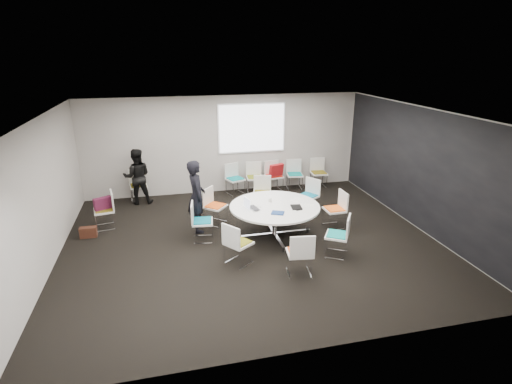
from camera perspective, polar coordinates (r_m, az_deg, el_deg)
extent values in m
cube|color=black|center=(8.88, -0.67, -7.16)|extent=(8.00, 7.00, 0.04)
cube|color=white|center=(8.02, -0.75, 11.29)|extent=(8.00, 7.00, 0.04)
cube|color=#A6A19C|center=(11.68, -4.50, 6.78)|extent=(8.00, 0.04, 2.80)
cube|color=#A6A19C|center=(5.24, 7.86, -10.09)|extent=(8.00, 0.04, 2.80)
cube|color=#A6A19C|center=(8.48, -28.27, -0.53)|extent=(0.04, 7.00, 2.80)
cube|color=#A6A19C|center=(9.98, 22.48, 3.10)|extent=(0.04, 7.00, 2.80)
cube|color=black|center=(9.96, 22.34, 3.10)|extent=(0.01, 6.94, 2.74)
cube|color=silver|center=(9.13, 2.62, -5.99)|extent=(0.90, 0.90, 0.08)
cylinder|color=silver|center=(8.99, 2.65, -4.12)|extent=(0.10, 0.10, 0.65)
cylinder|color=white|center=(8.86, 2.69, -2.07)|extent=(2.00, 2.00, 0.04)
cube|color=white|center=(11.68, -0.59, 9.09)|extent=(1.90, 0.03, 1.35)
cube|color=silver|center=(9.65, 11.04, -3.77)|extent=(0.43, 0.43, 0.42)
cube|color=white|center=(9.56, 11.13, -2.51)|extent=(0.45, 0.47, 0.04)
cube|color=#DB5917|center=(9.55, 11.14, -2.34)|extent=(0.39, 0.41, 0.03)
cube|color=white|center=(9.57, 12.35, -1.10)|extent=(0.05, 0.46, 0.42)
cube|color=silver|center=(10.39, 7.35, -1.83)|extent=(0.58, 0.58, 0.42)
cube|color=white|center=(10.31, 7.40, -0.64)|extent=(0.62, 0.62, 0.04)
cube|color=#0B6481|center=(10.30, 7.41, -0.48)|extent=(0.54, 0.54, 0.03)
cube|color=white|center=(10.40, 8.15, 0.84)|extent=(0.28, 0.41, 0.42)
cube|color=silver|center=(10.51, 0.86, -1.42)|extent=(0.52, 0.52, 0.42)
cube|color=white|center=(10.43, 0.87, -0.24)|extent=(0.56, 0.55, 0.04)
cube|color=#6B6316|center=(10.42, 0.87, -0.08)|extent=(0.49, 0.48, 0.03)
cube|color=white|center=(10.55, 0.92, 1.32)|extent=(0.45, 0.16, 0.42)
cube|color=silver|center=(9.70, -5.77, -3.36)|extent=(0.59, 0.59, 0.42)
cube|color=white|center=(9.62, -5.81, -2.10)|extent=(0.63, 0.64, 0.04)
cube|color=#D45113|center=(9.61, -5.82, -1.93)|extent=(0.55, 0.55, 0.03)
cube|color=white|center=(9.64, -6.91, -0.62)|extent=(0.33, 0.37, 0.42)
cube|color=silver|center=(8.91, -7.58, -5.60)|extent=(0.47, 0.47, 0.42)
cube|color=white|center=(8.82, -7.64, -4.25)|extent=(0.50, 0.51, 0.04)
cube|color=#076175|center=(8.81, -7.65, -4.07)|extent=(0.43, 0.45, 0.03)
cube|color=white|center=(8.74, -9.09, -2.91)|extent=(0.09, 0.46, 0.42)
cube|color=silver|center=(7.93, -2.49, -8.81)|extent=(0.59, 0.59, 0.42)
cube|color=white|center=(7.82, -2.51, -7.32)|extent=(0.63, 0.63, 0.04)
cube|color=olive|center=(7.81, -2.52, -7.13)|extent=(0.54, 0.55, 0.03)
cube|color=white|center=(7.58, -3.62, -6.31)|extent=(0.30, 0.39, 0.42)
cube|color=silver|center=(7.62, 6.19, -10.18)|extent=(0.47, 0.47, 0.42)
cube|color=white|center=(7.51, 6.26, -8.65)|extent=(0.51, 0.50, 0.04)
cube|color=#D94A11|center=(7.49, 6.26, -8.45)|extent=(0.45, 0.43, 0.03)
cube|color=white|center=(7.22, 6.66, -7.83)|extent=(0.46, 0.10, 0.42)
cube|color=silver|center=(8.38, 11.37, -7.54)|extent=(0.58, 0.58, 0.42)
cube|color=white|center=(8.28, 11.48, -6.12)|extent=(0.62, 0.62, 0.04)
cube|color=#0B807E|center=(8.27, 11.49, -5.93)|extent=(0.53, 0.54, 0.03)
cube|color=white|center=(8.17, 13.05, -4.84)|extent=(0.27, 0.41, 0.42)
cube|color=silver|center=(11.67, -2.95, 0.73)|extent=(0.54, 0.54, 0.42)
cube|color=white|center=(11.60, -2.97, 1.80)|extent=(0.59, 0.58, 0.04)
cube|color=#088185|center=(11.59, -2.97, 1.94)|extent=(0.51, 0.50, 0.03)
cube|color=white|center=(11.70, -3.53, 3.13)|extent=(0.44, 0.20, 0.42)
cube|color=silver|center=(11.80, -0.21, 0.97)|extent=(0.46, 0.46, 0.42)
cube|color=white|center=(11.73, -0.22, 2.03)|extent=(0.50, 0.48, 0.04)
cube|color=#656F18|center=(11.72, -0.22, 2.17)|extent=(0.43, 0.42, 0.03)
cube|color=white|center=(11.86, -0.36, 3.40)|extent=(0.46, 0.08, 0.42)
cube|color=silver|center=(11.94, 2.60, 1.18)|extent=(0.48, 0.48, 0.42)
cube|color=white|center=(11.87, 2.62, 2.23)|extent=(0.53, 0.51, 0.04)
cube|color=red|center=(11.86, 2.62, 2.37)|extent=(0.46, 0.44, 0.03)
cube|color=white|center=(11.99, 2.20, 3.56)|extent=(0.46, 0.11, 0.42)
cube|color=silver|center=(12.13, 5.53, 1.39)|extent=(0.47, 0.47, 0.42)
cube|color=white|center=(12.06, 5.56, 2.43)|extent=(0.52, 0.50, 0.04)
cube|color=#0B8583|center=(12.05, 5.57, 2.57)|extent=(0.45, 0.43, 0.03)
cube|color=white|center=(12.19, 5.42, 3.76)|extent=(0.46, 0.10, 0.42)
cube|color=silver|center=(12.39, 8.91, 1.64)|extent=(0.45, 0.45, 0.42)
cube|color=white|center=(12.32, 8.96, 2.66)|extent=(0.49, 0.47, 0.04)
cube|color=#736316|center=(12.31, 8.97, 2.79)|extent=(0.43, 0.41, 0.03)
cube|color=white|center=(12.45, 8.73, 3.95)|extent=(0.46, 0.07, 0.42)
cube|color=silver|center=(10.08, -20.75, -3.69)|extent=(0.49, 0.49, 0.42)
cube|color=white|center=(10.00, -20.90, -2.48)|extent=(0.52, 0.53, 0.04)
cube|color=brown|center=(9.99, -20.92, -2.32)|extent=(0.45, 0.46, 0.03)
cube|color=white|center=(9.93, -19.86, -1.08)|extent=(0.12, 0.46, 0.42)
cube|color=silver|center=(11.55, -16.32, -0.27)|extent=(0.48, 0.48, 0.42)
cube|color=white|center=(11.48, -16.43, 0.81)|extent=(0.52, 0.50, 0.04)
cube|color=#6C6114|center=(11.47, -16.44, 0.96)|extent=(0.45, 0.44, 0.03)
cube|color=white|center=(11.61, -16.65, 2.20)|extent=(0.46, 0.10, 0.42)
imported|color=black|center=(9.17, -8.49, -0.62)|extent=(0.46, 0.65, 1.69)
imported|color=black|center=(11.24, -16.62, 2.13)|extent=(0.75, 0.59, 1.52)
imported|color=#333338|center=(8.69, 0.02, -2.27)|extent=(0.28, 0.38, 0.03)
cube|color=silver|center=(8.64, -1.32, -1.58)|extent=(0.08, 0.30, 0.22)
cube|color=black|center=(8.78, 5.78, -2.16)|extent=(0.26, 0.33, 0.02)
cube|color=navy|center=(8.43, 3.13, -2.99)|extent=(0.32, 0.29, 0.03)
cube|color=silver|center=(9.23, 5.74, -1.09)|extent=(0.37, 0.34, 0.00)
cube|color=silver|center=(8.92, 7.30, -1.91)|extent=(0.36, 0.32, 0.00)
cylinder|color=white|center=(9.06, 2.05, -1.13)|extent=(0.08, 0.08, 0.09)
cube|color=black|center=(8.65, 6.14, -2.55)|extent=(0.15, 0.10, 0.01)
cube|color=#501530|center=(9.94, -21.03, -1.52)|extent=(0.42, 0.31, 0.28)
cube|color=#3D1D13|center=(9.76, -22.83, -5.32)|extent=(0.36, 0.16, 0.24)
cube|color=#A11318|center=(11.60, 2.92, 3.16)|extent=(0.47, 0.29, 0.36)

